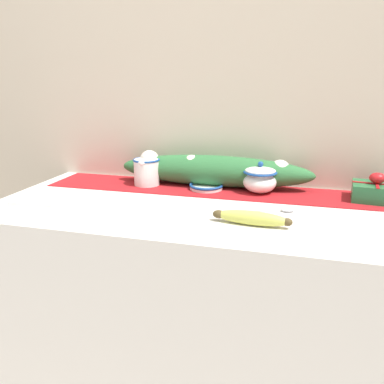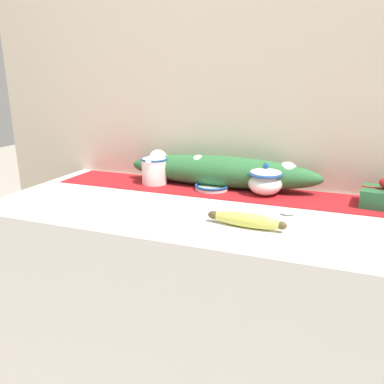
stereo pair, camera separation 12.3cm
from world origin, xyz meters
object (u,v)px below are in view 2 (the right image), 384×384
at_px(small_dish, 212,187).
at_px(napkin_stack, 51,194).
at_px(spoon, 285,213).
at_px(cream_pitcher, 154,170).
at_px(sugar_bowl, 265,181).
at_px(banana, 246,220).

relative_size(small_dish, napkin_stack, 0.83).
distance_m(spoon, napkin_stack, 0.82).
distance_m(cream_pitcher, napkin_stack, 0.40).
bearing_deg(spoon, small_dish, 133.74).
bearing_deg(sugar_bowl, cream_pitcher, 179.84).
bearing_deg(cream_pitcher, banana, -36.54).
height_order(banana, napkin_stack, banana).
distance_m(banana, napkin_stack, 0.73).
bearing_deg(spoon, banana, -136.71).
bearing_deg(spoon, napkin_stack, 172.28).
relative_size(banana, napkin_stack, 1.48).
xyz_separation_m(small_dish, spoon, (0.30, -0.18, -0.01)).
relative_size(small_dish, banana, 0.56).
bearing_deg(cream_pitcher, small_dish, -0.92).
bearing_deg(banana, cream_pitcher, 143.46).
distance_m(sugar_bowl, spoon, 0.22).
bearing_deg(sugar_bowl, banana, -89.09).
xyz_separation_m(sugar_bowl, banana, (0.01, -0.33, -0.03)).
bearing_deg(napkin_stack, spoon, 6.77).
height_order(cream_pitcher, napkin_stack, cream_pitcher).
distance_m(sugar_bowl, small_dish, 0.21).
xyz_separation_m(banana, spoon, (0.09, 0.14, -0.02)).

